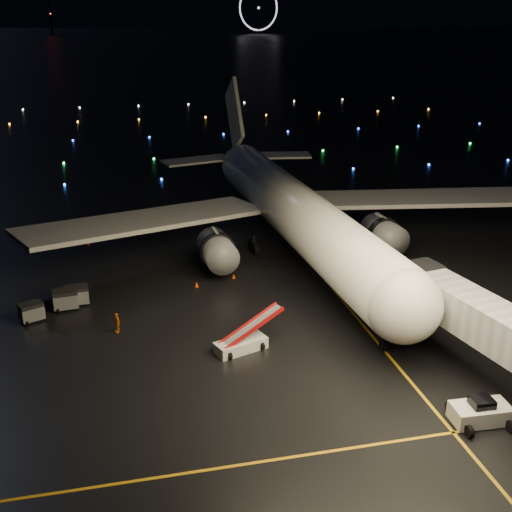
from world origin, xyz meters
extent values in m
plane|color=black|center=(0.00, 300.00, 0.00)|extent=(2000.00, 2000.00, 0.00)
cube|color=gold|center=(12.00, 15.00, 0.01)|extent=(0.25, 80.00, 0.02)
cube|color=gold|center=(-5.00, -10.00, 0.01)|extent=(60.00, 0.25, 0.02)
cube|color=silver|center=(14.30, -9.31, 0.93)|extent=(3.99, 2.22, 1.86)
imported|color=orange|center=(-9.24, 9.47, 0.91)|extent=(0.73, 1.15, 1.81)
cone|color=#F54506|center=(2.89, 18.96, 0.22)|extent=(0.51, 0.51, 0.44)
cone|color=#F54506|center=(3.31, 24.64, 0.24)|extent=(0.48, 0.48, 0.49)
cone|color=#F54506|center=(-1.21, 17.61, 0.26)|extent=(0.59, 0.59, 0.52)
cone|color=#F54506|center=(-12.04, 32.62, 0.23)|extent=(0.41, 0.41, 0.46)
cylinder|color=black|center=(-60.00, 740.00, 32.00)|extent=(1.80, 1.80, 64.00)
cube|color=gray|center=(-13.77, 15.24, 0.95)|extent=(2.36, 1.76, 1.89)
cube|color=gray|center=(-12.76, 16.09, 0.91)|extent=(2.19, 1.58, 1.81)
cube|color=gray|center=(-16.65, 13.37, 0.85)|extent=(2.41, 2.11, 1.70)
camera|label=1|loc=(-8.67, -41.50, 26.13)|focal=45.00mm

